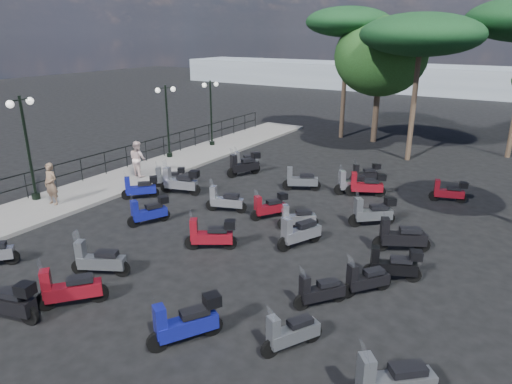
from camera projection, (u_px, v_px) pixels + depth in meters
The scene contains 39 objects.
ground at pixel (206, 225), 16.75m from camera, with size 120.00×120.00×0.00m, color black.
sidewalk at pixel (139, 175), 22.38m from camera, with size 3.00×30.00×0.15m, color slate.
railing at pixel (116, 156), 22.60m from camera, with size 0.04×26.04×1.10m.
lamp_post_0 at pixel (27, 142), 18.15m from camera, with size 0.49×1.23×4.24m.
lamp_post_1 at pixel (167, 117), 24.61m from camera, with size 0.61×1.09×3.91m.
lamp_post_2 at pixel (211, 109), 27.31m from camera, with size 0.50×1.11×3.87m.
woman at pixel (51, 184), 18.10m from camera, with size 0.62×0.41×1.71m, color brown.
pedestrian_far at pixel (138, 159), 21.71m from camera, with size 0.83×0.65×1.71m, color beige.
scooter_2 at pixel (140, 188), 19.28m from camera, with size 1.19×1.25×1.25m.
scooter_3 at pixel (180, 182), 19.76m from camera, with size 1.82×0.82×1.48m.
scooter_4 at pixel (170, 177), 20.72m from camera, with size 1.33×0.99×1.21m.
scooter_5 at pixel (245, 161), 23.46m from camera, with size 0.94×1.34×1.23m.
scooter_6 at pixel (6, 300), 11.06m from camera, with size 1.83×0.78×1.49m.
scooter_7 at pixel (99, 261), 13.13m from camera, with size 1.58×0.96×1.38m.
scooter_8 at pixel (149, 212), 16.69m from camera, with size 0.88×1.51×1.29m.
scooter_9 at pixel (225, 201), 17.84m from camera, with size 1.60×0.76×1.32m.
scooter_10 at pixel (244, 165), 22.32m from camera, with size 1.03×1.69×1.45m.
scooter_11 at pixel (301, 180), 20.26m from camera, with size 1.55×0.97×1.36m.
scooter_13 at pixel (69, 290), 11.63m from camera, with size 1.24×1.44×1.43m.
scooter_14 at pixel (211, 235), 14.71m from camera, with size 1.52×1.06×1.36m.
scooter_15 at pixel (297, 218), 16.31m from camera, with size 1.20×1.06×1.20m.
scooter_16 at pixel (270, 207), 17.22m from camera, with size 0.96×1.38×1.23m.
scooter_17 at pixel (365, 174), 21.30m from camera, with size 1.19×1.11×1.19m.
scooter_18 at pixel (186, 323), 10.23m from camera, with size 1.09×1.62×1.43m.
scooter_19 at pixel (291, 333), 10.04m from camera, with size 0.90×1.42×1.25m.
scooter_20 at pixel (320, 292), 11.67m from camera, with size 1.01×1.27×1.22m.
scooter_21 at pixel (299, 233), 14.90m from camera, with size 0.94×1.70×1.44m.
scooter_22 at pixel (366, 185), 19.50m from camera, with size 1.58×0.97×1.36m.
scooter_23 at pixel (352, 183), 19.84m from camera, with size 1.31×1.28×1.38m.
scooter_25 at pixel (392, 382), 8.52m from camera, with size 1.47×1.32×1.49m.
scooter_26 at pixel (393, 265), 12.87m from camera, with size 1.54×0.83×1.29m.
scooter_27 at pixel (401, 237), 14.58m from camera, with size 1.66×1.03×1.46m.
scooter_28 at pixel (373, 212), 16.52m from camera, with size 1.43×1.28×1.40m.
scooter_29 at pixel (449, 192), 18.90m from camera, with size 1.46×0.67×1.19m.
scooter_30 at pixel (366, 280), 12.21m from camera, with size 1.01×1.27×1.22m.
broadleaf_tree at pixel (381, 57), 27.80m from camera, with size 5.61×5.61×7.68m.
pine_0 at pixel (421, 35), 23.14m from camera, with size 6.23×6.23×7.68m.
pine_2 at pixel (348, 22), 28.31m from camera, with size 5.31×5.31×8.24m.
distant_hills at pixel (449, 80), 52.19m from camera, with size 70.00×8.00×3.00m, color gray.
Camera 1 is at (9.77, -12.05, 6.70)m, focal length 32.00 mm.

